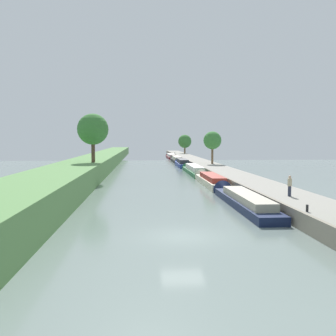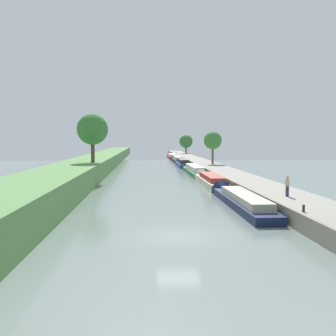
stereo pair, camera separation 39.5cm
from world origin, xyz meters
The scene contains 14 objects.
ground_plane centered at (0.00, 0.00, 0.00)m, with size 160.00×160.00×0.00m, color slate.
stone_quay centered at (7.51, 0.00, 0.58)m, with size 0.25×260.00×1.16m.
narrowboat_navy centered at (6.13, 9.93, 0.51)m, with size 2.10×15.82×2.00m.
narrowboat_cream centered at (6.11, 24.95, 0.57)m, with size 2.05×13.90×1.95m.
narrowboat_green centered at (6.08, 40.28, 0.59)m, with size 1.95×17.15×2.06m.
narrowboat_blue centered at (5.91, 56.81, 0.65)m, with size 2.06×12.21×2.18m.
narrowboat_black centered at (6.12, 72.54, 0.60)m, with size 1.84×16.36×1.99m.
narrowboat_maroon centered at (6.13, 90.26, 0.56)m, with size 2.14×15.77×2.07m.
tree_rightbank_midnear centered at (10.61, 47.74, 5.40)m, with size 3.30×3.30×5.98m.
tree_rightbank_midfar centered at (11.45, 100.49, 4.95)m, with size 4.28×4.28×6.00m.
tree_leftbank_downstream centered at (-8.97, 30.60, 6.96)m, with size 4.22×4.22×6.61m.
person_walking centered at (9.34, 7.55, 1.98)m, with size 0.34×0.34×1.66m.
mooring_bollard_near centered at (7.94, 1.15, 1.33)m, with size 0.16×0.16×0.45m.
mooring_bollard_far centered at (7.94, 96.92, 1.33)m, with size 0.16×0.16×0.45m.
Camera 1 is at (-2.34, -21.66, 5.63)m, focal length 40.66 mm.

